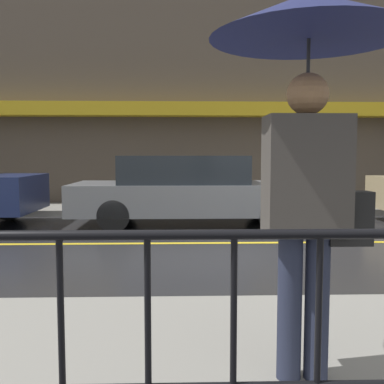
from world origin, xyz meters
The scene contains 6 objects.
ground_plane centered at (0.00, 0.00, 0.00)m, with size 80.00×80.00×0.00m, color #262628.
sidewalk_far centered at (0.00, 4.05, 0.07)m, with size 28.00×1.77×0.15m.
lane_marking centered at (0.00, 0.00, 0.00)m, with size 25.20×0.12×0.01m.
building_storefront centered at (0.00, 5.06, 3.27)m, with size 28.00×0.85×6.62m.
pedestrian centered at (-0.83, -4.67, 1.84)m, with size 1.08×1.08×2.14m.
car_grey centered at (-1.30, 1.92, 0.71)m, with size 4.80×1.85×1.40m.
Camera 1 is at (-1.54, -7.12, 1.41)m, focal length 42.00 mm.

